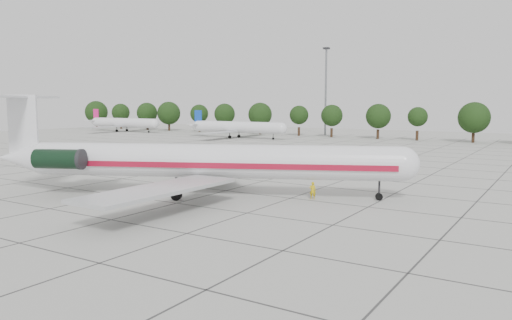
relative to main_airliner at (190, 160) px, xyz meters
The scene contains 8 objects.
ground 5.73m from the main_airliner, 70.13° to the left, with size 260.00×260.00×0.00m, color #AAAAA3.
apron_joints 19.56m from the main_airliner, 85.51° to the left, with size 170.00×170.00×0.02m, color #383838.
main_airliner is the anchor object (origin of this frame).
ground_crew 12.83m from the main_airliner, 22.73° to the left, with size 0.64×0.42×1.75m, color gold.
bg_airliner_a 120.08m from the main_airliner, 140.20° to the left, with size 28.24×27.20×7.40m.
bg_airliner_b 84.09m from the main_airliner, 121.16° to the left, with size 28.24×27.20×7.40m.
tree_line 89.77m from the main_airliner, 96.51° to the left, with size 249.86×8.44×10.22m.
floodlight_mast 100.85m from the main_airliner, 106.51° to the left, with size 1.60×1.60×25.45m.
Camera 1 is at (31.18, -43.30, 9.47)m, focal length 35.00 mm.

